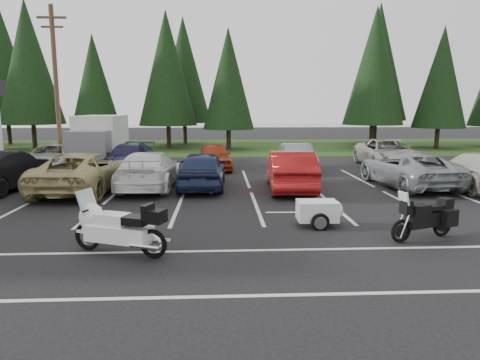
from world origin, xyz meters
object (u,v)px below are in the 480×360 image
car_near_7 (478,171)px  adventure_motorcycle (423,214)px  car_near_5 (290,170)px  car_far_2 (214,156)px  car_far_0 (52,157)px  box_truck (98,140)px  car_near_4 (202,169)px  touring_motorcycle (118,223)px  car_near_2 (84,172)px  car_far_4 (388,153)px  car_far_1 (129,157)px  car_near_1 (3,170)px  cargo_trailer (317,213)px  car_near_3 (149,170)px  car_far_3 (297,157)px  utility_pole (56,84)px  car_near_6 (408,169)px

car_near_7 → adventure_motorcycle: car_near_7 is taller
car_near_5 → car_far_2: 6.96m
car_near_7 → car_far_0: 20.99m
box_truck → car_near_5: box_truck is taller
car_near_4 → adventure_motorcycle: car_near_4 is taller
car_far_2 → touring_motorcycle: touring_motorcycle is taller
car_near_2 → car_far_4: size_ratio=1.00×
box_truck → car_near_4: size_ratio=1.19×
car_near_4 → car_near_5: car_near_5 is taller
car_near_5 → car_far_1: 9.73m
car_near_2 → car_near_7: car_near_2 is taller
box_truck → car_near_1: size_ratio=1.10×
car_near_1 → cargo_trailer: (11.68, -5.96, -0.46)m
car_near_2 → car_near_3: size_ratio=1.08×
car_near_3 → car_far_2: 6.16m
car_near_7 → cargo_trailer: 9.57m
car_far_1 → car_far_2: 4.61m
car_near_1 → adventure_motorcycle: (14.11, -7.34, -0.16)m
car_far_1 → car_far_3: car_far_1 is taller
car_far_0 → touring_motorcycle: 15.59m
box_truck → adventure_motorcycle: 19.78m
car_far_4 → car_near_4: bearing=-147.6°
car_near_2 → car_far_4: car_near_2 is taller
car_far_3 → utility_pole: bearing=169.5°
car_near_5 → adventure_motorcycle: 7.28m
car_near_7 → car_far_4: bearing=-76.1°
car_near_4 → car_far_4: 11.81m
car_near_1 → car_near_2: 3.39m
car_near_3 → car_near_7: car_near_3 is taller
car_far_0 → car_far_2: car_far_2 is taller
car_far_3 → adventure_motorcycle: car_far_3 is taller
car_near_3 → adventure_motorcycle: bearing=138.9°
car_near_7 → car_near_2: bearing=2.6°
car_near_2 → adventure_motorcycle: car_near_2 is taller
car_near_2 → touring_motorcycle: car_near_2 is taller
car_near_5 → car_near_7: (7.84, -0.24, -0.04)m
car_far_4 → car_far_0: bearing=-176.9°
adventure_motorcycle → car_far_1: bearing=108.8°
car_far_4 → adventure_motorcycle: size_ratio=2.63×
adventure_motorcycle → car_far_4: bearing=52.1°
box_truck → cargo_trailer: 17.22m
touring_motorcycle → car_far_2: bearing=102.9°
car_far_3 → car_far_4: car_far_4 is taller
car_far_4 → cargo_trailer: size_ratio=3.54×
car_near_6 → car_near_7: bearing=158.2°
car_far_2 → cargo_trailer: car_far_2 is taller
car_near_4 → touring_motorcycle: car_near_4 is taller
car_near_4 → car_far_0: (-8.43, 5.78, -0.09)m
box_truck → car_near_6: bearing=-27.2°
car_far_3 → car_near_2: bearing=-151.0°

